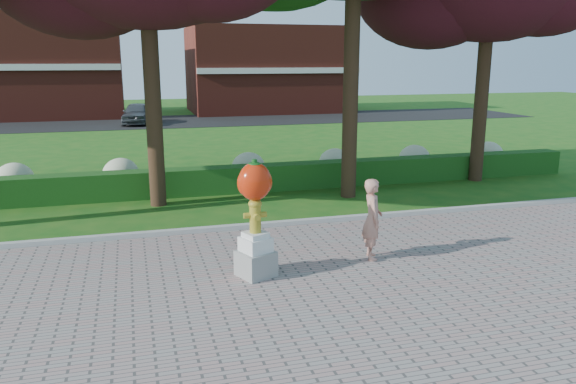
% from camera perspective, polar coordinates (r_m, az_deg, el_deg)
% --- Properties ---
extents(ground, '(100.00, 100.00, 0.00)m').
position_cam_1_polar(ground, '(10.77, -0.46, -8.38)').
color(ground, '#175515').
rests_on(ground, ground).
extents(curb, '(40.00, 0.18, 0.15)m').
position_cam_1_polar(curb, '(13.51, -3.82, -3.53)').
color(curb, '#ADADA5').
rests_on(curb, ground).
extents(lawn_hedge, '(24.00, 0.70, 0.80)m').
position_cam_1_polar(lawn_hedge, '(17.24, -6.60, 1.24)').
color(lawn_hedge, '#194513').
rests_on(lawn_hedge, ground).
extents(hydrangea_row, '(20.10, 1.10, 0.99)m').
position_cam_1_polar(hydrangea_row, '(18.27, -5.35, 2.44)').
color(hydrangea_row, '#BCC899').
rests_on(hydrangea_row, ground).
extents(street, '(50.00, 8.00, 0.02)m').
position_cam_1_polar(street, '(37.96, -11.75, 7.04)').
color(street, black).
rests_on(street, ground).
extents(building_left, '(14.00, 8.00, 7.00)m').
position_cam_1_polar(building_left, '(44.28, -25.84, 11.41)').
color(building_left, maroon).
rests_on(building_left, ground).
extents(building_right, '(12.00, 8.00, 6.40)m').
position_cam_1_polar(building_right, '(44.94, -2.08, 12.32)').
color(building_right, maroon).
rests_on(building_right, ground).
extents(hydrant_sculpture, '(0.78, 0.78, 2.21)m').
position_cam_1_polar(hydrant_sculpture, '(10.26, -3.35, -2.39)').
color(hydrant_sculpture, gray).
rests_on(hydrant_sculpture, walkway).
extents(woman, '(0.53, 0.68, 1.65)m').
position_cam_1_polar(woman, '(11.39, 8.57, -2.73)').
color(woman, tan).
rests_on(woman, walkway).
extents(parked_car, '(2.16, 4.12, 1.34)m').
position_cam_1_polar(parked_car, '(36.81, -15.09, 7.74)').
color(parked_car, '#42464A').
rests_on(parked_car, street).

